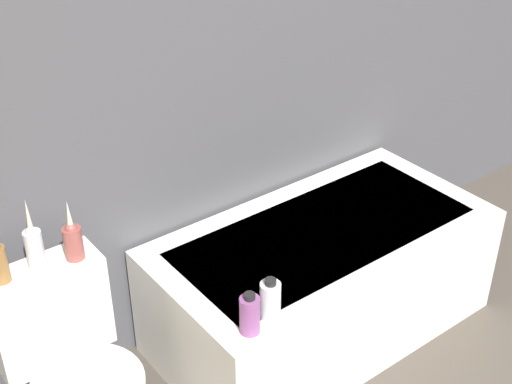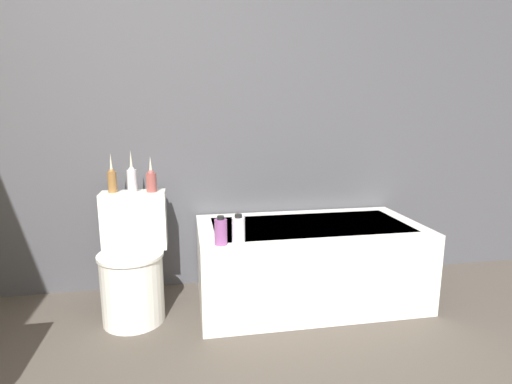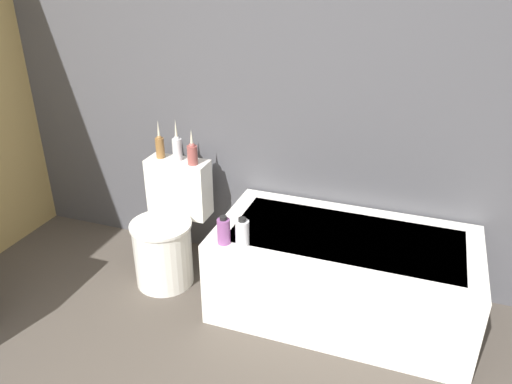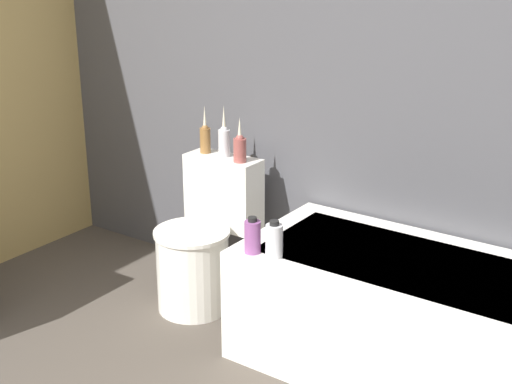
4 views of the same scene
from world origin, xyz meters
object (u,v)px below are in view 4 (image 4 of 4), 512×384
Objects in this scene: shampoo_bottle_short at (274,240)px; vase_silver at (224,140)px; toilet at (202,245)px; shampoo_bottle_tall at (252,236)px; vase_bronze at (240,147)px; vase_gold at (205,137)px; bathtub at (408,317)px.

vase_silver is at bearing 142.63° from shampoo_bottle_short.
vase_silver is at bearing 90.00° from toilet.
toilet is at bearing 150.64° from shampoo_bottle_tall.
vase_bronze is 0.72m from shampoo_bottle_short.
shampoo_bottle_tall is (0.65, -0.50, -0.24)m from vase_gold.
shampoo_bottle_short is (0.10, 0.02, 0.00)m from shampoo_bottle_tall.
bathtub is 5.46× the size of vase_silver.
shampoo_bottle_short is (0.63, -0.48, -0.24)m from vase_silver.
vase_gold is 0.85m from shampoo_bottle_tall.
shampoo_bottle_tall is (0.53, -0.30, 0.28)m from toilet.
shampoo_bottle_tall is 0.10m from shampoo_bottle_short.
vase_gold reaches higher than toilet.
toilet is 0.56m from vase_bronze.
shampoo_bottle_tall reaches higher than bathtub.
vase_bronze is at bearing -6.63° from vase_gold.
shampoo_bottle_tall is (-0.62, -0.30, 0.34)m from bathtub.
vase_silver is (0.00, 0.20, 0.53)m from toilet.
shampoo_bottle_tall is at bearing -154.07° from bathtub.
vase_bronze is (0.25, -0.03, -0.01)m from vase_gold.
vase_silver reaches higher than shampoo_bottle_short.
shampoo_bottle_short is (0.76, -0.48, -0.23)m from vase_gold.
bathtub is 1.94× the size of toilet.
shampoo_bottle_short is (0.63, -0.28, 0.29)m from toilet.
vase_silver is 1.16× the size of vase_bronze.
shampoo_bottle_short is at bearing -32.36° from vase_gold.
vase_bronze is at bearing -14.76° from vase_silver.
vase_silver is 0.13m from vase_bronze.
shampoo_bottle_short is (0.51, -0.45, -0.23)m from vase_bronze.
vase_bronze is (0.12, 0.17, 0.51)m from toilet.
vase_silver is at bearing 136.69° from shampoo_bottle_tall.
vase_silver reaches higher than bathtub.
vase_bronze reaches higher than bathtub.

